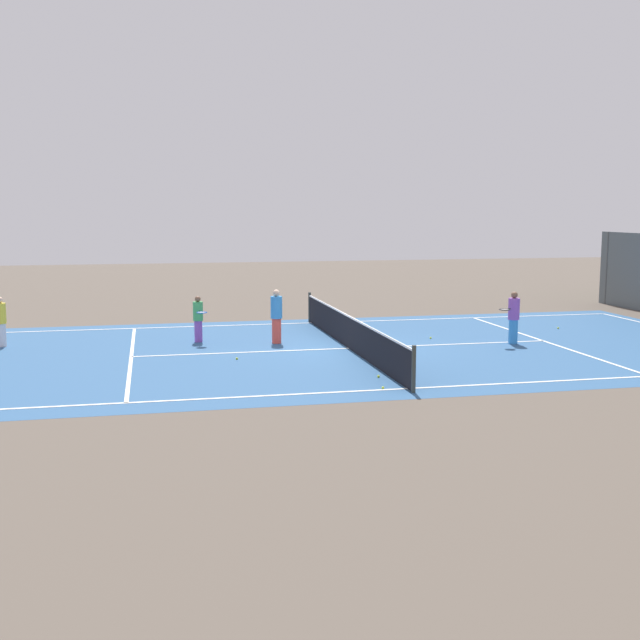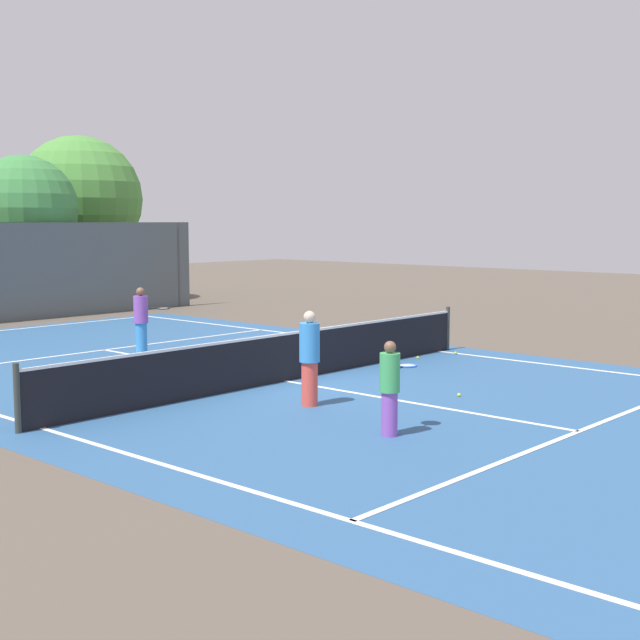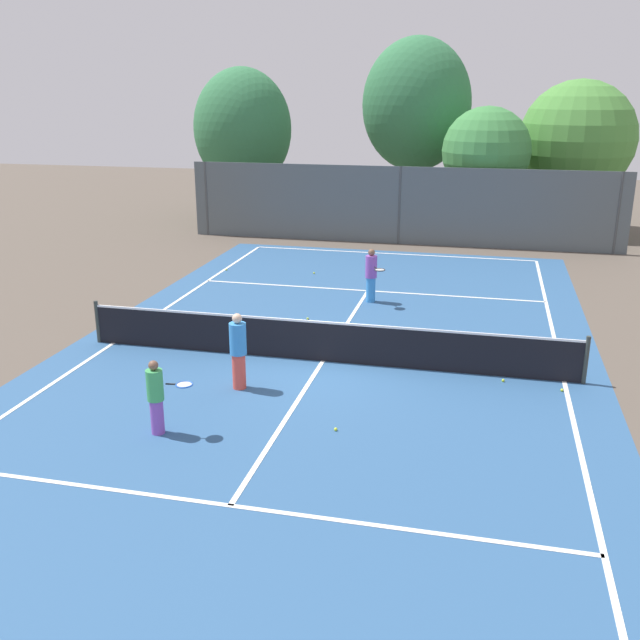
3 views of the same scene
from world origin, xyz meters
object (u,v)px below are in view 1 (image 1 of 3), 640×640
at_px(player_0, 513,317).
at_px(tennis_ball_0, 237,359).
at_px(tennis_ball_3, 431,338).
at_px(player_1, 0,321).
at_px(tennis_ball_4, 511,316).
at_px(player_3, 198,318).
at_px(tennis_ball_5, 379,376).
at_px(tennis_ball_1, 383,388).
at_px(player_2, 276,316).
at_px(tennis_ball_2, 558,328).

bearing_deg(player_0, tennis_ball_0, -84.93).
xyz_separation_m(tennis_ball_0, tennis_ball_3, (-2.21, 6.54, 0.00)).
bearing_deg(player_0, player_1, -100.53).
bearing_deg(tennis_ball_4, player_3, -75.26).
relative_size(player_1, tennis_ball_0, 23.22).
relative_size(player_0, tennis_ball_5, 24.86).
xyz_separation_m(tennis_ball_1, tennis_ball_5, (-1.23, 0.26, 0.00)).
distance_m(player_0, tennis_ball_5, 6.81).
relative_size(player_2, player_3, 1.16).
xyz_separation_m(tennis_ball_3, tennis_ball_5, (5.32, -3.35, 0.00)).
bearing_deg(tennis_ball_5, player_3, -147.48).
relative_size(player_0, player_3, 1.12).
distance_m(player_2, player_3, 2.50).
bearing_deg(player_1, tennis_ball_3, 83.80).
bearing_deg(player_0, tennis_ball_4, 154.43).
bearing_deg(tennis_ball_4, tennis_ball_1, -38.22).
bearing_deg(tennis_ball_2, player_2, -85.39).
xyz_separation_m(tennis_ball_3, tennis_ball_4, (-4.25, 4.89, 0.00)).
xyz_separation_m(player_2, player_3, (-0.76, -2.38, -0.11)).
height_order(tennis_ball_1, tennis_ball_5, same).
bearing_deg(tennis_ball_2, tennis_ball_0, -74.31).
relative_size(player_2, tennis_ball_4, 25.68).
relative_size(tennis_ball_0, tennis_ball_5, 1.00).
bearing_deg(tennis_ball_3, tennis_ball_0, -71.36).
distance_m(player_2, tennis_ball_1, 7.00).
bearing_deg(tennis_ball_5, tennis_ball_0, -134.34).
distance_m(player_0, player_1, 15.79).
distance_m(player_3, tennis_ball_2, 12.56).
bearing_deg(player_0, tennis_ball_1, -48.50).
distance_m(player_0, tennis_ball_1, 7.77).
bearing_deg(player_3, tennis_ball_5, 32.52).
relative_size(player_1, tennis_ball_1, 23.22).
relative_size(tennis_ball_1, tennis_ball_3, 1.00).
bearing_deg(tennis_ball_0, player_1, -118.25).
xyz_separation_m(player_0, tennis_ball_2, (-2.51, 2.97, -0.81)).
bearing_deg(player_0, player_2, -103.22).
xyz_separation_m(player_0, player_3, (-2.45, -9.57, -0.09)).
height_order(player_0, tennis_ball_2, player_0).
bearing_deg(tennis_ball_3, tennis_ball_4, 130.96).
bearing_deg(player_2, player_0, 76.78).
height_order(player_1, tennis_ball_5, player_1).
xyz_separation_m(tennis_ball_1, tennis_ball_3, (-6.55, 3.61, 0.00)).
distance_m(tennis_ball_3, tennis_ball_5, 6.29).
height_order(player_2, tennis_ball_3, player_2).
height_order(player_0, player_1, player_0).
height_order(tennis_ball_2, tennis_ball_3, same).
relative_size(player_0, player_1, 1.07).
height_order(tennis_ball_0, tennis_ball_3, same).
distance_m(player_0, tennis_ball_3, 2.73).
bearing_deg(tennis_ball_3, tennis_ball_5, -32.18).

